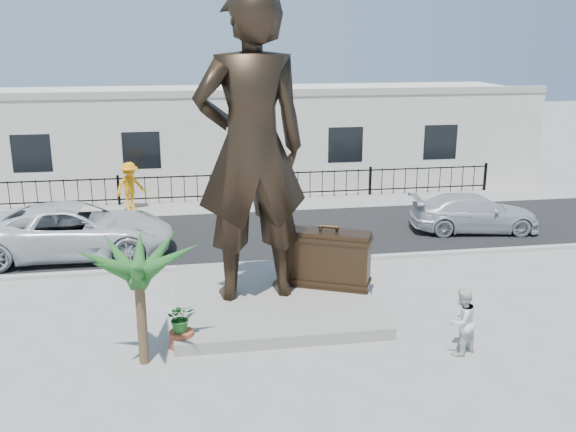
# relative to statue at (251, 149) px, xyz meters

# --- Properties ---
(ground) EXTENTS (100.00, 100.00, 0.00)m
(ground) POSITION_rel_statue_xyz_m (1.01, -1.55, -4.23)
(ground) COLOR #9E9991
(ground) RESTS_ON ground
(street) EXTENTS (40.00, 7.00, 0.01)m
(street) POSITION_rel_statue_xyz_m (1.01, 6.45, -4.23)
(street) COLOR black
(street) RESTS_ON ground
(curb) EXTENTS (40.00, 0.25, 0.12)m
(curb) POSITION_rel_statue_xyz_m (1.01, 2.95, -4.17)
(curb) COLOR #A5A399
(curb) RESTS_ON ground
(far_sidewalk) EXTENTS (40.00, 2.50, 0.02)m
(far_sidewalk) POSITION_rel_statue_xyz_m (1.01, 10.45, -4.22)
(far_sidewalk) COLOR #9E9991
(far_sidewalk) RESTS_ON ground
(plinth) EXTENTS (5.20, 5.20, 0.30)m
(plinth) POSITION_rel_statue_xyz_m (0.51, -0.05, -4.08)
(plinth) COLOR gray
(plinth) RESTS_ON ground
(fence) EXTENTS (22.00, 0.10, 1.20)m
(fence) POSITION_rel_statue_xyz_m (1.01, 11.25, -3.63)
(fence) COLOR black
(fence) RESTS_ON ground
(building) EXTENTS (28.00, 7.00, 4.40)m
(building) POSITION_rel_statue_xyz_m (1.01, 15.45, -2.03)
(building) COLOR silver
(building) RESTS_ON ground
(statue) EXTENTS (3.06, 2.20, 7.87)m
(statue) POSITION_rel_statue_xyz_m (0.00, 0.00, 0.00)
(statue) COLOR black
(statue) RESTS_ON plinth
(suitcase) EXTENTS (2.35, 1.58, 1.59)m
(suitcase) POSITION_rel_statue_xyz_m (2.09, 0.24, -3.14)
(suitcase) COLOR #332315
(suitcase) RESTS_ON plinth
(tourist) EXTENTS (0.96, 0.88, 1.58)m
(tourist) POSITION_rel_statue_xyz_m (4.33, -3.49, -3.44)
(tourist) COLOR silver
(tourist) RESTS_ON ground
(car_white) EXTENTS (6.22, 2.90, 1.72)m
(car_white) POSITION_rel_statue_xyz_m (-5.26, 4.84, -3.36)
(car_white) COLOR silver
(car_white) RESTS_ON street
(car_silver) EXTENTS (4.86, 2.51, 1.35)m
(car_silver) POSITION_rel_statue_xyz_m (8.75, 5.36, -3.55)
(car_silver) COLOR #BABBBF
(car_silver) RESTS_ON street
(worker) EXTENTS (1.48, 1.32, 1.99)m
(worker) POSITION_rel_statue_xyz_m (-3.92, 10.30, -3.22)
(worker) COLOR #FF9A0D
(worker) RESTS_ON far_sidewalk
(palm_tree) EXTENTS (1.80, 1.80, 3.20)m
(palm_tree) POSITION_rel_statue_xyz_m (-2.74, -2.78, -4.23)
(palm_tree) COLOR #1F511D
(palm_tree) RESTS_ON ground
(planter) EXTENTS (0.56, 0.56, 0.40)m
(planter) POSITION_rel_statue_xyz_m (-1.91, -2.17, -4.03)
(planter) COLOR #A1482A
(planter) RESTS_ON ground
(shrub) EXTENTS (0.69, 0.63, 0.69)m
(shrub) POSITION_rel_statue_xyz_m (-1.91, -2.17, -3.49)
(shrub) COLOR #215D1E
(shrub) RESTS_ON planter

